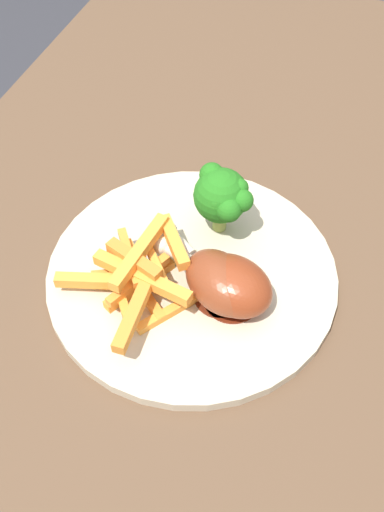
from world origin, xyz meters
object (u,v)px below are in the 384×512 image
Objects in this scene: dining_table at (208,315)px; carrot_fries_pile at (139,275)px; chicken_drumstick_far at (229,284)px; dinner_plate at (192,272)px; chicken_drumstick_near at (218,280)px; broccoli_floret_front at (223,196)px.

dining_table is 8.19× the size of carrot_fries_pile.
dinner_plate is at bearing -118.26° from chicken_drumstick_far.
chicken_drumstick_far is (0.05, 0.03, 0.14)m from dining_table.
chicken_drumstick_near is at bearing 22.63° from dining_table.
dining_table is at bearing -3.85° from broccoli_floret_front.
carrot_fries_pile is at bearing -79.44° from chicken_drumstick_far.
broccoli_floret_front is 0.49× the size of carrot_fries_pile.
chicken_drumstick_near is (-0.02, 0.07, 0.00)m from carrot_fries_pile.
broccoli_floret_front is (-0.03, 0.00, 0.17)m from dining_table.
chicken_drumstick_far is (0.00, 0.01, 0.00)m from chicken_drumstick_near.
chicken_drumstick_far is (0.08, 0.03, -0.03)m from broccoli_floret_front.
chicken_drumstick_near is (0.05, 0.02, 0.14)m from dining_table.
dining_table is 0.17m from broccoli_floret_front.
carrot_fries_pile reaches higher than dining_table.
dining_table is 9.97× the size of chicken_drumstick_near.
chicken_drumstick_near reaches higher than dinner_plate.
chicken_drumstick_far reaches higher than dining_table.
chicken_drumstick_far is at bearing 100.56° from carrot_fries_pile.
carrot_fries_pile is (0.04, -0.04, 0.03)m from dinner_plate.
chicken_drumstick_near is (0.08, 0.02, -0.03)m from broccoli_floret_front.
carrot_fries_pile is 0.08m from chicken_drumstick_far.
chicken_drumstick_far is at bearing 84.86° from chicken_drumstick_near.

